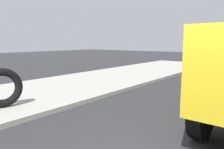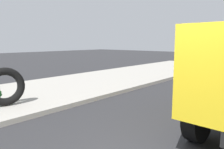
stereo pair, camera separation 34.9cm
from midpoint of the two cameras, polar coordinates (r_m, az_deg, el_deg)
The scene contains 1 object.
loose_tire at distance 7.49m, azimuth -24.54°, elevation -2.86°, with size 1.18×1.18×0.24m, color black.
Camera 2 is at (-3.12, -1.54, 2.12)m, focal length 35.68 mm.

